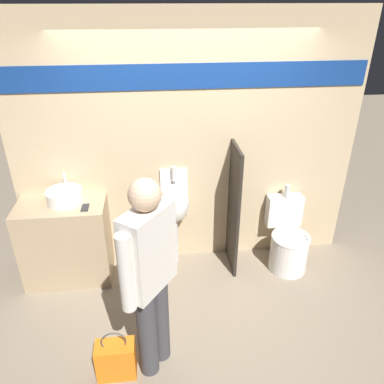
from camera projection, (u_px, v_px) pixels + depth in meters
ground_plane at (194, 286)px, 4.02m from camera, size 16.00×16.00×0.00m
display_wall at (187, 147)px, 3.91m from camera, size 3.63×0.07×2.70m
sink_counter at (67, 242)px, 3.96m from camera, size 0.89×0.50×0.91m
sink_basin at (65, 196)px, 3.76m from camera, size 0.36×0.36×0.27m
cell_phone at (85, 208)px, 3.68m from camera, size 0.07×0.14×0.01m
divider_near_counter at (234, 210)px, 4.02m from camera, size 0.03×0.48×1.44m
urinal_near_counter at (175, 203)px, 4.04m from camera, size 0.31×0.25×1.18m
toilet at (288, 242)px, 4.20m from camera, size 0.43×0.59×0.92m
person_in_vest at (150, 274)px, 2.75m from camera, size 0.42×0.50×1.73m
shopping_bag at (116, 359)px, 3.01m from camera, size 0.31×0.17×0.47m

